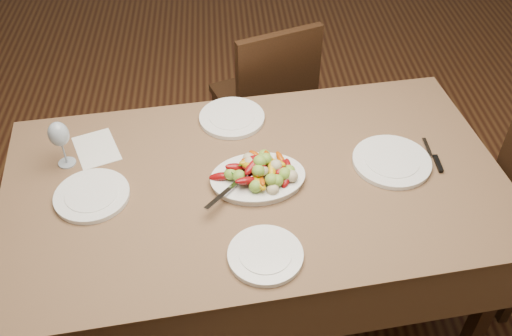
{
  "coord_description": "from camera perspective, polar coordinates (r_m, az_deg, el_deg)",
  "views": [
    {
      "loc": [
        -0.09,
        -1.65,
        2.22
      ],
      "look_at": [
        0.01,
        -0.15,
        0.82
      ],
      "focal_mm": 40.0,
      "sensor_mm": 36.0,
      "label": 1
    }
  ],
  "objects": [
    {
      "name": "serving_spoon",
      "position": [
        2.02,
        -1.42,
        -1.34
      ],
      "size": [
        0.26,
        0.22,
        0.03
      ],
      "primitive_type": null,
      "rotation": [
        0.0,
        0.0,
        -0.67
      ],
      "color": "#9EA0A8",
      "rests_on": "serving_platter"
    },
    {
      "name": "wine_glass",
      "position": [
        2.21,
        -18.9,
        2.4
      ],
      "size": [
        0.08,
        0.08,
        0.2
      ],
      "primitive_type": null,
      "color": "#8C99A5",
      "rests_on": "dining_table"
    },
    {
      "name": "plate_right",
      "position": [
        2.22,
        13.41,
        0.63
      ],
      "size": [
        0.3,
        0.3,
        0.02
      ],
      "primitive_type": "cylinder",
      "color": "white",
      "rests_on": "dining_table"
    },
    {
      "name": "roasted_vegetables",
      "position": [
        2.04,
        0.2,
        0.01
      ],
      "size": [
        0.29,
        0.22,
        0.09
      ],
      "primitive_type": null,
      "rotation": [
        0.0,
        0.0,
        0.11
      ],
      "color": "maroon",
      "rests_on": "serving_platter"
    },
    {
      "name": "serving_platter",
      "position": [
        2.08,
        0.19,
        -1.14
      ],
      "size": [
        0.36,
        0.28,
        0.02
      ],
      "primitive_type": "ellipsoid",
      "rotation": [
        0.0,
        0.0,
        0.11
      ],
      "color": "white",
      "rests_on": "dining_table"
    },
    {
      "name": "plate_near",
      "position": [
        1.85,
        0.94,
        -8.72
      ],
      "size": [
        0.24,
        0.24,
        0.02
      ],
      "primitive_type": "cylinder",
      "color": "white",
      "rests_on": "dining_table"
    },
    {
      "name": "plate_left",
      "position": [
        2.11,
        -16.08,
        -2.68
      ],
      "size": [
        0.27,
        0.27,
        0.02
      ],
      "primitive_type": "cylinder",
      "color": "white",
      "rests_on": "dining_table"
    },
    {
      "name": "dining_table",
      "position": [
        2.37,
        -0.0,
        -7.83
      ],
      "size": [
        1.94,
        1.24,
        0.76
      ],
      "primitive_type": "cube",
      "rotation": [
        0.0,
        0.0,
        0.11
      ],
      "color": "brown",
      "rests_on": "ground"
    },
    {
      "name": "plate_far",
      "position": [
        2.36,
        -2.42,
        5.02
      ],
      "size": [
        0.27,
        0.27,
        0.02
      ],
      "primitive_type": "cylinder",
      "color": "white",
      "rests_on": "dining_table"
    },
    {
      "name": "menu_card",
      "position": [
        2.31,
        -15.67,
        1.89
      ],
      "size": [
        0.22,
        0.25,
        0.0
      ],
      "primitive_type": "cube",
      "rotation": [
        0.0,
        0.0,
        0.37
      ],
      "color": "silver",
      "rests_on": "dining_table"
    },
    {
      "name": "chair_far",
      "position": [
        2.97,
        0.53,
        6.99
      ],
      "size": [
        0.54,
        0.54,
        0.95
      ],
      "primitive_type": null,
      "rotation": [
        0.0,
        0.0,
        3.5
      ],
      "color": "black",
      "rests_on": "ground"
    },
    {
      "name": "table_knife",
      "position": [
        2.29,
        17.28,
        1.09
      ],
      "size": [
        0.02,
        0.2,
        0.01
      ],
      "primitive_type": null,
      "rotation": [
        0.0,
        0.0,
        -0.03
      ],
      "color": "#9EA0A8",
      "rests_on": "dining_table"
    },
    {
      "name": "floor",
      "position": [
        2.77,
        -0.49,
        -10.39
      ],
      "size": [
        6.0,
        6.0,
        0.0
      ],
      "primitive_type": "plane",
      "color": "#3B2112",
      "rests_on": "ground"
    }
  ]
}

